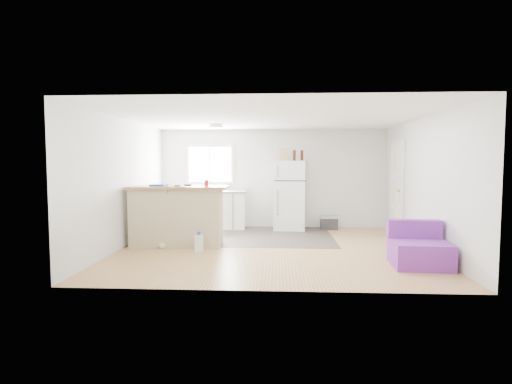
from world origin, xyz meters
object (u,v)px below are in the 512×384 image
blue_tray (159,185)px  cardboard_box (284,154)px  bottle_right (302,155)px  purple_seat (419,250)px  mop (164,236)px  kitchen_cabinets (204,209)px  cleaner_jug (199,243)px  bottle_left (294,155)px  cooler (329,222)px  refrigerator (290,195)px  peninsula (177,215)px  red_cup (207,183)px

blue_tray → cardboard_box: size_ratio=1.00×
bottle_right → blue_tray: bearing=-144.2°
purple_seat → mop: (-4.27, 1.05, -0.02)m
cardboard_box → kitchen_cabinets: bearing=176.8°
cleaner_jug → blue_tray: blue_tray is taller
bottle_left → blue_tray: bearing=-143.4°
cooler → purple_seat: (0.94, -3.37, 0.08)m
bottle_right → purple_seat: bearing=-64.0°
kitchen_cabinets → bottle_left: bearing=-6.8°
blue_tray → cardboard_box: 3.16m
refrigerator → bottle_right: (0.28, -0.02, 0.94)m
peninsula → mop: bearing=-127.1°
peninsula → purple_seat: peninsula is taller
peninsula → purple_seat: bearing=-19.6°
bottle_right → red_cup: bearing=-134.1°
cleaner_jug → red_cup: 1.15m
peninsula → cleaner_jug: size_ratio=5.39×
mop → bottle_left: size_ratio=4.71×
blue_tray → bottle_left: 3.33m
refrigerator → cooler: bearing=8.0°
red_cup → blue_tray: bearing=-176.4°
kitchen_cabinets → refrigerator: 2.10m
cooler → cleaner_jug: cleaner_jug is taller
cardboard_box → bottle_left: bearing=-4.2°
bottle_left → red_cup: bearing=-132.3°
refrigerator → mop: size_ratio=1.39×
cooler → mop: (-3.34, -2.32, 0.07)m
refrigerator → bottle_left: (0.10, -0.09, 0.94)m
peninsula → cleaner_jug: bearing=-44.1°
kitchen_cabinets → peninsula: kitchen_cabinets is taller
cleaner_jug → bottle_left: 3.37m
blue_tray → bottle_left: bottle_left is taller
blue_tray → cardboard_box: bearing=39.6°
cooler → bottle_left: bearing=-167.7°
kitchen_cabinets → refrigerator: (2.07, -0.04, 0.35)m
refrigerator → bottle_left: size_ratio=6.54×
kitchen_cabinets → mop: kitchen_cabinets is taller
purple_seat → peninsula: bearing=165.8°
purple_seat → blue_tray: bearing=167.8°
cardboard_box → mop: bearing=-135.9°
bottle_right → mop: bearing=-140.1°
peninsula → bottle_right: bearing=36.6°
red_cup → cardboard_box: size_ratio=0.40×
kitchen_cabinets → purple_seat: kitchen_cabinets is taller
refrigerator → bottle_right: bottle_right is taller
kitchen_cabinets → blue_tray: (-0.46, -2.08, 0.70)m
refrigerator → cardboard_box: 0.98m
kitchen_cabinets → mop: size_ratio=1.77×
cardboard_box → bottle_right: cardboard_box is taller
cardboard_box → bottle_left: 0.24m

